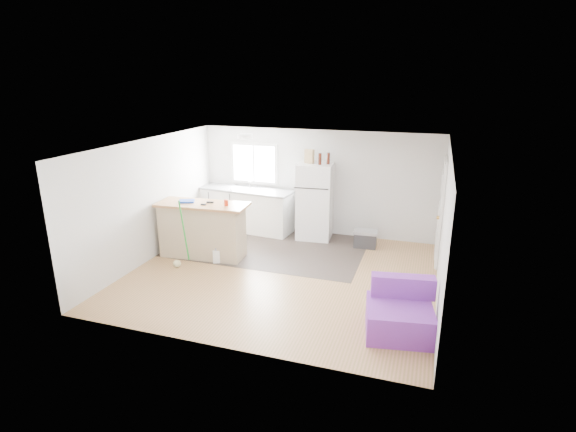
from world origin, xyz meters
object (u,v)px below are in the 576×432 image
object	(u,v)px
peninsula	(203,230)
cleaner_jug	(217,256)
kitchen_cabinets	(247,209)
refrigerator	(315,201)
red_cup	(226,203)
mop	(179,255)
purple_seat	(400,314)
cardboard_box	(309,156)
blue_tray	(187,201)
cooler	(365,239)
bottle_left	(320,159)
bottle_right	(328,158)

from	to	relation	value
peninsula	cleaner_jug	xyz separation A→B (m)	(0.41, -0.24, -0.43)
cleaner_jug	kitchen_cabinets	bearing A→B (deg)	72.03
kitchen_cabinets	refrigerator	distance (m)	1.71
red_cup	mop	bearing A→B (deg)	-139.47
purple_seat	cardboard_box	xyz separation A→B (m)	(-2.33, 3.45, 1.59)
blue_tray	cooler	bearing A→B (deg)	24.62
mop	kitchen_cabinets	bearing A→B (deg)	68.44
purple_seat	bottle_left	world-z (taller)	bottle_left
refrigerator	purple_seat	world-z (taller)	refrigerator
bottle_left	bottle_right	bearing A→B (deg)	35.45
cooler	bottle_left	bearing A→B (deg)	169.35
cleaner_jug	cardboard_box	distance (m)	2.96
cooler	red_cup	distance (m)	3.11
cardboard_box	bottle_left	world-z (taller)	cardboard_box
cooler	red_cup	size ratio (longest dim) A/B	4.26
bottle_right	purple_seat	bearing A→B (deg)	-61.09
peninsula	cardboard_box	world-z (taller)	cardboard_box
mop	peninsula	bearing A→B (deg)	60.59
cooler	cardboard_box	size ratio (longest dim) A/B	1.70
peninsula	bottle_right	size ratio (longest dim) A/B	7.48
peninsula	cleaner_jug	size ratio (longest dim) A/B	5.99
peninsula	red_cup	world-z (taller)	red_cup
cleaner_jug	red_cup	size ratio (longest dim) A/B	2.60
purple_seat	mop	xyz separation A→B (m)	(-4.25, 1.04, -0.05)
bottle_right	peninsula	bearing A→B (deg)	-140.25
peninsula	cardboard_box	xyz separation A→B (m)	(1.73, 1.77, 1.29)
kitchen_cabinets	cooler	size ratio (longest dim) A/B	4.53
red_cup	cardboard_box	world-z (taller)	cardboard_box
blue_tray	cardboard_box	bearing A→B (deg)	41.18
purple_seat	cleaner_jug	world-z (taller)	purple_seat
peninsula	cooler	xyz separation A→B (m)	(3.07, 1.54, -0.38)
peninsula	red_cup	xyz separation A→B (m)	(0.55, 0.00, 0.61)
bottle_left	bottle_right	distance (m)	0.19
kitchen_cabinets	bottle_right	size ratio (longest dim) A/B	9.24
kitchen_cabinets	cooler	distance (m)	2.91
kitchen_cabinets	blue_tray	xyz separation A→B (m)	(-0.50, -1.82, 0.63)
peninsula	cooler	size ratio (longest dim) A/B	3.66
peninsula	blue_tray	world-z (taller)	blue_tray
cooler	blue_tray	bearing A→B (deg)	-158.96
purple_seat	red_cup	distance (m)	3.99
purple_seat	cleaner_jug	xyz separation A→B (m)	(-3.64, 1.44, -0.14)
cooler	purple_seat	xyz separation A→B (m)	(0.99, -3.22, 0.08)
peninsula	blue_tray	bearing A→B (deg)	178.04
bottle_left	bottle_right	xyz separation A→B (m)	(0.16, 0.11, 0.00)
cardboard_box	bottle_right	size ratio (longest dim) A/B	1.20
peninsula	red_cup	size ratio (longest dim) A/B	15.58
cooler	bottle_left	size ratio (longest dim) A/B	2.04
kitchen_cabinets	refrigerator	size ratio (longest dim) A/B	1.35
refrigerator	bottle_right	size ratio (longest dim) A/B	6.84
purple_seat	cardboard_box	size ratio (longest dim) A/B	3.49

